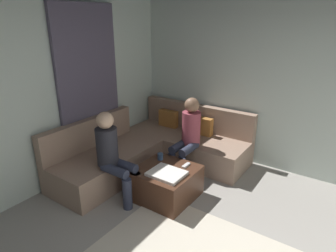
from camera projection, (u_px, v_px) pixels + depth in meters
wall_back at (316, 89)px, 4.10m from camera, size 6.00×0.12×2.70m
curtain_panel at (90, 92)px, 4.38m from camera, size 0.06×1.10×2.50m
sectional_couch at (154, 149)px, 4.76m from camera, size 2.10×2.55×0.87m
ottoman at (166, 183)px, 3.91m from camera, size 0.76×0.76×0.42m
folded_blanket at (167, 174)px, 3.68m from camera, size 0.44×0.36×0.04m
coffee_mug at (160, 156)px, 4.08m from camera, size 0.08×0.08×0.10m
game_remote at (186, 165)px, 3.91m from camera, size 0.05×0.15×0.02m
person_on_couch_back at (188, 134)px, 4.35m from camera, size 0.30×0.60×1.20m
person_on_couch_side at (113, 153)px, 3.74m from camera, size 0.60×0.30×1.20m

